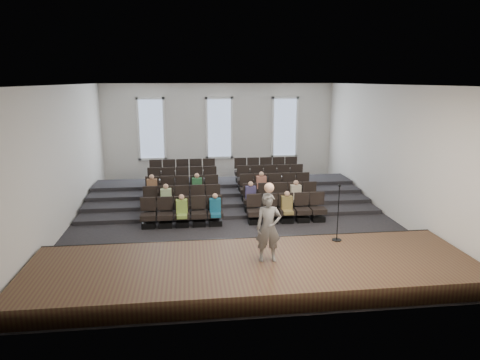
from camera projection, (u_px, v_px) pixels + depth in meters
name	position (u px, v px, depth m)	size (l,w,h in m)	color
ground	(233.00, 219.00, 16.27)	(14.00, 14.00, 0.00)	black
ceiling	(233.00, 84.00, 15.13)	(12.00, 14.00, 0.02)	white
wall_back	(219.00, 132.00, 22.49)	(12.00, 0.04, 5.00)	silver
wall_front	(269.00, 211.00, 8.92)	(12.00, 0.04, 5.00)	silver
wall_left	(63.00, 158.00, 15.00)	(0.04, 14.00, 5.00)	silver
wall_right	(389.00, 151.00, 16.41)	(0.04, 14.00, 5.00)	silver
stage	(254.00, 271.00, 11.29)	(11.80, 3.60, 0.50)	#47361E
stage_lip	(245.00, 246.00, 13.00)	(11.80, 0.06, 0.52)	black
risers	(226.00, 193.00, 19.29)	(11.80, 4.80, 0.60)	black
seating_rows	(229.00, 192.00, 17.61)	(6.80, 4.70, 1.67)	black
windows	(219.00, 128.00, 22.38)	(8.44, 0.10, 3.24)	white
audience	(223.00, 195.00, 16.48)	(6.05, 2.64, 1.10)	#86A943
speaker	(268.00, 228.00, 11.14)	(0.67, 0.44, 1.82)	#63615D
mic_stand	(338.00, 224.00, 12.64)	(0.29, 0.29, 1.72)	black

